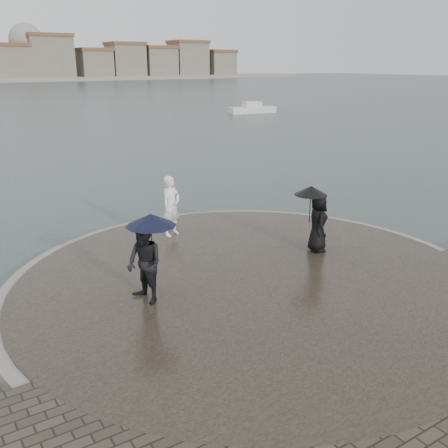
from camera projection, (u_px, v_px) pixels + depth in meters
ground at (353, 353)px, 10.09m from camera, size 400.00×400.00×0.00m
kerb_ring at (251, 285)px, 12.84m from camera, size 12.50×12.50×0.32m
quay_tip at (251, 284)px, 12.83m from camera, size 11.90×11.90×0.36m
statue at (171, 206)px, 15.67m from camera, size 0.81×0.66×1.91m
visitor_left at (146, 253)px, 11.21m from camera, size 1.27×1.19×2.04m
visitor_right at (316, 215)px, 14.28m from camera, size 1.17×1.08×1.95m
boats at (14, 120)px, 47.61m from camera, size 44.02×20.26×1.50m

